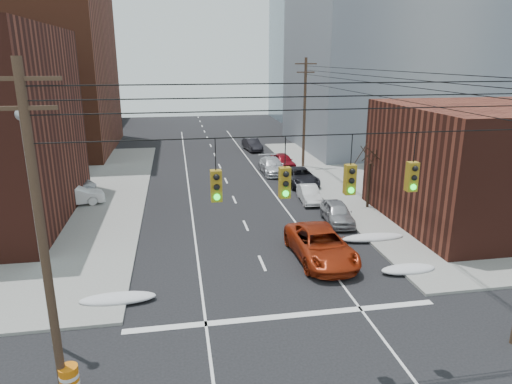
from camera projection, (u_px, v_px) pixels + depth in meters
name	position (u px, v px, depth m)	size (l,w,h in m)	color
sidewalk_ne	(508.00, 175.00, 43.94)	(40.00, 40.00, 0.15)	gray
building_brick_far	(45.00, 88.00, 77.83)	(22.00, 18.00, 12.00)	#451C14
building_office	(390.00, 45.00, 55.66)	(22.00, 20.00, 25.00)	gray
building_glass	(334.00, 58.00, 80.98)	(20.00, 18.00, 22.00)	gray
building_storefront	(512.00, 164.00, 30.94)	(16.00, 12.00, 8.00)	#451C14
utility_pole_left	(42.00, 236.00, 13.74)	(2.20, 0.28, 11.00)	#473323
utility_pole_far	(305.00, 111.00, 45.86)	(2.20, 0.28, 11.00)	#473323
traffic_signals	(318.00, 179.00, 14.75)	(17.00, 0.42, 2.02)	black
street_light	(36.00, 213.00, 16.48)	(0.44, 0.44, 9.32)	gray
bare_tree	(369.00, 179.00, 33.79)	(2.09, 2.20, 4.93)	black
snow_nw	(118.00, 298.00, 21.16)	(3.50, 1.08, 0.42)	silver
snow_ne	(408.00, 269.00, 24.10)	(3.00, 1.08, 0.42)	silver
snow_east_far	(373.00, 238.00, 28.36)	(4.00, 1.08, 0.42)	silver
red_pickup	(321.00, 245.00, 25.54)	(2.88, 6.24, 1.73)	maroon
parked_car_a	(337.00, 213.00, 31.31)	(1.74, 4.32, 1.47)	#A1A1A6
parked_car_b	(309.00, 194.00, 35.95)	(1.36, 3.89, 1.28)	silver
parked_car_c	(300.00, 177.00, 40.74)	(2.48, 5.37, 1.49)	black
parked_car_d	(272.00, 166.00, 44.80)	(2.12, 5.22, 1.51)	silver
parked_car_e	(283.00, 161.00, 47.13)	(1.74, 4.33, 1.47)	maroon
parked_car_f	(252.00, 145.00, 56.00)	(1.55, 4.44, 1.46)	black
lot_car_a	(74.00, 196.00, 34.69)	(1.52, 4.36, 1.44)	white
lot_car_b	(66.00, 186.00, 37.64)	(2.21, 4.80, 1.33)	#ADADB2
construction_barrel	(70.00, 381.00, 15.22)	(0.78, 0.78, 1.13)	orange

